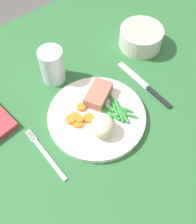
{
  "coord_description": "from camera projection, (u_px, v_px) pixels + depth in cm",
  "views": [
    {
      "loc": [
        -23.99,
        -32.72,
        64.19
      ],
      "look_at": [
        0.44,
        -2.78,
        4.6
      ],
      "focal_mm": 44.97,
      "sensor_mm": 36.0,
      "label": 1
    }
  ],
  "objects": [
    {
      "name": "green_beans",
      "position": [
        117.0,
        110.0,
        0.72
      ],
      "size": [
        6.4,
        10.16,
        0.9
      ],
      "color": "#2D8C38",
      "rests_on": "dinner_plate"
    },
    {
      "name": "dinner_plate",
      "position": [
        98.0,
        116.0,
        0.73
      ],
      "size": [
        25.27,
        25.27,
        1.6
      ],
      "primitive_type": "cylinder",
      "color": "white",
      "rests_on": "dining_table"
    },
    {
      "name": "fork",
      "position": [
        46.0,
        154.0,
        0.67
      ],
      "size": [
        1.44,
        16.6,
        0.4
      ],
      "rotation": [
        0.0,
        0.0,
        -0.06
      ],
      "color": "silver",
      "rests_on": "dining_table"
    },
    {
      "name": "knife",
      "position": [
        145.0,
        85.0,
        0.79
      ],
      "size": [
        1.7,
        20.5,
        0.64
      ],
      "rotation": [
        0.0,
        0.0,
        0.06
      ],
      "color": "black",
      "rests_on": "dining_table"
    },
    {
      "name": "mashed_potatoes",
      "position": [
        103.0,
        126.0,
        0.67
      ],
      "size": [
        6.03,
        5.88,
        4.59
      ],
      "primitive_type": "ellipsoid",
      "color": "beige",
      "rests_on": "dinner_plate"
    },
    {
      "name": "dining_table",
      "position": [
        90.0,
        113.0,
        0.75
      ],
      "size": [
        120.0,
        90.0,
        2.0
      ],
      "color": "#2D6B38",
      "rests_on": "ground"
    },
    {
      "name": "salad_bowl",
      "position": [
        141.0,
        36.0,
        0.85
      ],
      "size": [
        13.02,
        13.02,
        5.98
      ],
      "color": "silver",
      "rests_on": "dining_table"
    },
    {
      "name": "carrot_slices",
      "position": [
        77.0,
        118.0,
        0.71
      ],
      "size": [
        6.86,
        6.38,
        1.22
      ],
      "color": "orange",
      "rests_on": "dinner_plate"
    },
    {
      "name": "meat_portion",
      "position": [
        98.0,
        94.0,
        0.74
      ],
      "size": [
        9.8,
        8.38,
        2.87
      ],
      "primitive_type": "cube",
      "rotation": [
        0.0,
        0.0,
        0.48
      ],
      "color": "#A86B56",
      "rests_on": "dinner_plate"
    },
    {
      "name": "water_glass",
      "position": [
        53.0,
        67.0,
        0.77
      ],
      "size": [
        6.73,
        6.73,
        10.24
      ],
      "color": "silver",
      "rests_on": "dining_table"
    }
  ]
}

